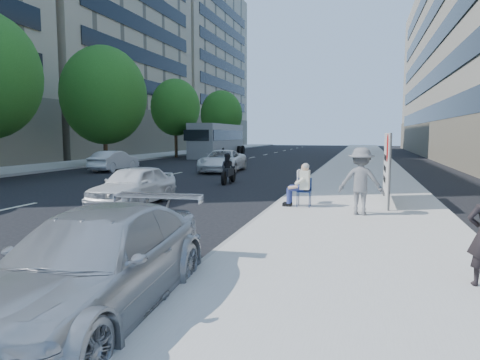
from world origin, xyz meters
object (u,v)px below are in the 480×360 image
(white_sedan_near, at_px, (134,185))
(motorcycle, at_px, (228,170))
(white_sedan_mid, at_px, (114,161))
(protest_banner, at_px, (387,163))
(white_sedan_far, at_px, (223,161))
(seated_protester, at_px, (301,182))
(parked_sedan, at_px, (95,264))
(bus, at_px, (218,141))
(jogger, at_px, (361,181))

(white_sedan_near, xyz_separation_m, motorcycle, (1.13, 6.61, -0.01))
(white_sedan_mid, relative_size, motorcycle, 1.88)
(protest_banner, relative_size, white_sedan_near, 0.80)
(white_sedan_far, bearing_deg, white_sedan_near, -89.18)
(seated_protester, xyz_separation_m, protest_banner, (2.49, 1.45, 0.53))
(seated_protester, height_order, parked_sedan, seated_protester)
(protest_banner, bearing_deg, white_sedan_mid, 149.22)
(protest_banner, height_order, bus, bus)
(motorcycle, bearing_deg, bus, 106.33)
(protest_banner, height_order, white_sedan_far, protest_banner)
(white_sedan_near, distance_m, bus, 30.64)
(white_sedan_near, bearing_deg, bus, 104.42)
(motorcycle, xyz_separation_m, bus, (-8.49, 23.12, 1.00))
(parked_sedan, distance_m, bus, 39.12)
(white_sedan_far, relative_size, motorcycle, 2.36)
(white_sedan_far, bearing_deg, parked_sedan, -80.41)
(motorcycle, relative_size, bus, 0.17)
(white_sedan_far, bearing_deg, seated_protester, -66.18)
(motorcycle, bearing_deg, protest_banner, -39.01)
(white_sedan_near, xyz_separation_m, white_sedan_far, (-1.14, 12.60, 0.02))
(jogger, distance_m, white_sedan_near, 7.16)
(seated_protester, distance_m, parked_sedan, 8.25)
(parked_sedan, bearing_deg, jogger, 61.68)
(seated_protester, xyz_separation_m, white_sedan_mid, (-13.26, 10.83, -0.24))
(seated_protester, xyz_separation_m, jogger, (1.74, -0.86, 0.18))
(jogger, xyz_separation_m, parked_sedan, (-3.23, -7.25, -0.39))
(seated_protester, relative_size, white_sedan_far, 0.27)
(jogger, relative_size, white_sedan_mid, 0.47)
(protest_banner, distance_m, parked_sedan, 10.38)
(jogger, height_order, white_sedan_far, jogger)
(seated_protester, height_order, white_sedan_near, seated_protester)
(seated_protester, height_order, jogger, jogger)
(white_sedan_mid, bearing_deg, seated_protester, 141.05)
(white_sedan_mid, bearing_deg, parked_sedan, 122.15)
(white_sedan_far, bearing_deg, white_sedan_mid, -172.86)
(seated_protester, distance_m, jogger, 1.95)
(motorcycle, bearing_deg, white_sedan_far, 106.95)
(bus, bearing_deg, white_sedan_near, -78.89)
(white_sedan_mid, height_order, white_sedan_far, white_sedan_far)
(jogger, distance_m, motorcycle, 9.28)
(bus, bearing_deg, motorcycle, -72.64)
(white_sedan_near, distance_m, motorcycle, 6.70)
(parked_sedan, xyz_separation_m, bus, (-11.26, 37.45, 0.97))
(jogger, relative_size, motorcycle, 0.88)
(protest_banner, bearing_deg, jogger, -108.10)
(jogger, height_order, parked_sedan, jogger)
(protest_banner, distance_m, white_sedan_mid, 18.36)
(white_sedan_mid, relative_size, white_sedan_far, 0.79)
(protest_banner, height_order, white_sedan_near, protest_banner)
(motorcycle, bearing_deg, white_sedan_near, -103.52)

